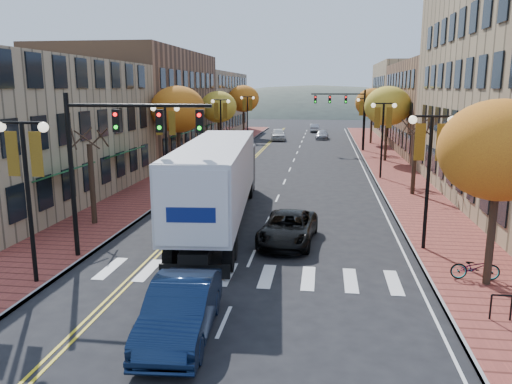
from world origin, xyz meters
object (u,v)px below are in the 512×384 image
(semi_truck, at_px, (220,175))
(bicycle, at_px, (475,267))
(navy_sedan, at_px, (181,310))
(black_suv, at_px, (288,228))

(semi_truck, bearing_deg, bicycle, -37.57)
(navy_sedan, height_order, black_suv, navy_sedan)
(semi_truck, xyz_separation_m, navy_sedan, (1.42, -12.61, -1.80))
(semi_truck, distance_m, bicycle, 13.41)
(black_suv, bearing_deg, navy_sedan, -99.88)
(semi_truck, height_order, navy_sedan, semi_truck)
(bicycle, bearing_deg, black_suv, 59.97)
(semi_truck, height_order, bicycle, semi_truck)
(semi_truck, distance_m, navy_sedan, 12.81)
(navy_sedan, bearing_deg, bicycle, 25.24)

